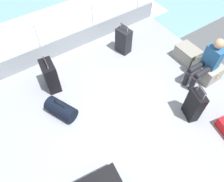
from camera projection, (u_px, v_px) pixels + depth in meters
name	position (u px, v px, depth m)	size (l,w,h in m)	color
ground_plane	(120.00, 110.00, 4.44)	(4.40, 5.20, 0.06)	gray
gunwale_port	(70.00, 42.00, 5.33)	(0.06, 5.20, 0.45)	gray
railing_port	(66.00, 23.00, 4.88)	(0.04, 4.20, 1.02)	silver
sea_wake	(51.00, 31.00, 6.49)	(12.00, 12.00, 0.01)	#6B99A8
cargo_crate_0	(187.00, 54.00, 5.16)	(0.58, 0.39, 0.34)	gray
cargo_crate_1	(207.00, 70.00, 4.82)	(0.58, 0.47, 0.37)	gray
passenger_seated	(207.00, 62.00, 4.46)	(0.34, 0.66, 1.07)	#26598C
suitcase_1	(194.00, 105.00, 4.07)	(0.39, 0.28, 0.85)	black
suitcase_2	(50.00, 76.00, 4.51)	(0.46, 0.30, 0.79)	black
suitcase_4	(123.00, 41.00, 5.23)	(0.38, 0.30, 0.76)	black
duffel_bag	(61.00, 109.00, 4.24)	(0.69, 0.53, 0.44)	black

